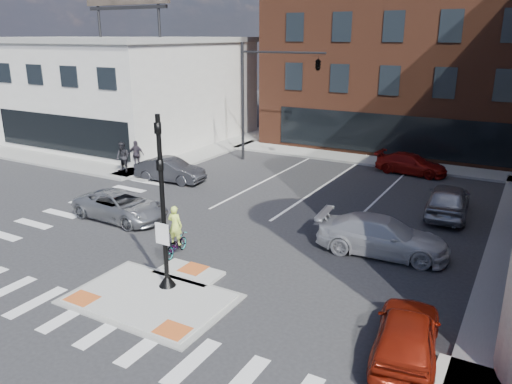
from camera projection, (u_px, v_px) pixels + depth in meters
The scene contains 18 objects.
ground at pixel (160, 293), 17.09m from camera, with size 120.00×120.00×0.00m, color #28282B.
refuge_island at pixel (155, 295), 16.86m from camera, with size 5.40×4.65×0.13m.
sidewalk_nw at pixel (120, 151), 37.64m from camera, with size 23.50×20.50×0.15m.
sidewalk_n at pixel (405, 164), 33.90m from camera, with size 26.00×3.00×0.15m, color gray.
building_nw at pixel (110, 87), 42.74m from camera, with size 20.40×16.40×14.40m.
building_n at pixel (445, 44), 39.86m from camera, with size 24.40×18.40×15.50m.
building_far_left at pixel (411, 65), 60.60m from camera, with size 10.00×12.00×10.00m, color slate.
signal_pole at pixel (164, 226), 16.71m from camera, with size 0.60×0.60×5.98m.
mast_arm_signal at pixel (296, 72), 31.79m from camera, with size 6.10×2.24×8.00m.
silver_suv at pixel (121, 206), 23.80m from camera, with size 2.24×4.85×1.35m, color #9FA1A6.
red_sedan at pixel (407, 335), 13.51m from camera, with size 1.67×4.16×1.42m, color maroon.
white_pickup at pixel (382, 236), 20.01m from camera, with size 2.12×5.22×1.51m, color silver.
bg_car_dark at pixel (170, 170), 29.99m from camera, with size 1.50×4.29×1.41m, color #2A2B30.
bg_car_silver at pixel (448, 200), 24.25m from camera, with size 1.90×4.72×1.61m, color #A7A9AE.
bg_car_red at pixel (411, 164), 31.66m from camera, with size 1.80×4.42×1.28m, color maroon.
cyclist at pixel (176, 239), 19.91m from camera, with size 0.83×1.69×2.08m.
pedestrian_a at pixel (123, 157), 31.35m from camera, with size 0.94×0.73×1.93m, color black.
pedestrian_b at pixel (136, 154), 32.37m from camera, with size 1.07×0.44×1.82m, color #342E38.
Camera 1 is at (10.39, -11.64, 8.46)m, focal length 35.00 mm.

